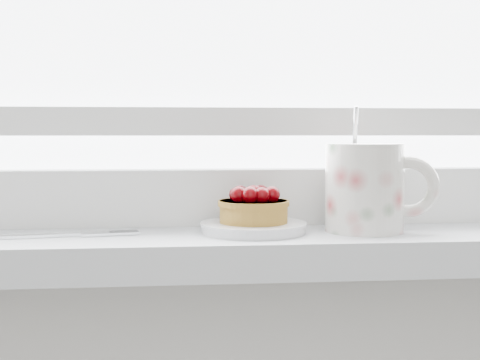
{
  "coord_description": "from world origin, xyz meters",
  "views": [
    {
      "loc": [
        -0.07,
        1.12,
        1.06
      ],
      "look_at": [
        0.01,
        1.88,
        1.0
      ],
      "focal_mm": 50.0,
      "sensor_mm": 36.0,
      "label": 1
    }
  ],
  "objects": [
    {
      "name": "raspberry_tart",
      "position": [
        0.02,
        1.89,
        0.97
      ],
      "size": [
        0.08,
        0.08,
        0.04
      ],
      "color": "brown",
      "rests_on": "saucer"
    },
    {
      "name": "saucer",
      "position": [
        0.02,
        1.89,
        0.95
      ],
      "size": [
        0.12,
        0.12,
        0.01
      ],
      "primitive_type": "cylinder",
      "color": "silver",
      "rests_on": "windowsill"
    },
    {
      "name": "fork",
      "position": [
        -0.21,
        1.88,
        0.94
      ],
      "size": [
        0.21,
        0.05,
        0.0
      ],
      "color": "silver",
      "rests_on": "windowsill"
    },
    {
      "name": "floral_mug",
      "position": [
        0.16,
        1.88,
        0.99
      ],
      "size": [
        0.14,
        0.12,
        0.15
      ],
      "color": "silver",
      "rests_on": "windowsill"
    }
  ]
}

